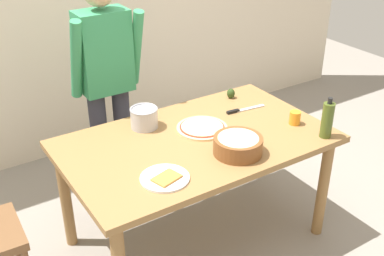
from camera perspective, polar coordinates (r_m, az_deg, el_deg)
ground at (r=3.31m, az=0.48°, el=-12.81°), size 8.00×8.00×0.00m
dining_table at (r=2.91m, az=0.53°, el=-2.84°), size 1.60×0.96×0.76m
person_cook at (r=3.30m, az=-10.13°, el=5.85°), size 0.49×0.25×1.62m
pizza_raw_on_board at (r=2.97m, az=1.21°, el=0.05°), size 0.32×0.32×0.02m
plate_with_slice at (r=2.50m, az=-3.23°, el=-5.97°), size 0.26×0.26×0.02m
popcorn_bowl at (r=2.70m, az=5.49°, el=-1.87°), size 0.28×0.28×0.11m
olive_oil_bottle at (r=2.94m, az=15.80°, el=0.94°), size 0.07×0.07×0.26m
steel_pot at (r=2.98m, az=-5.71°, el=1.25°), size 0.17×0.17×0.13m
cup_orange at (r=3.08m, az=12.15°, el=1.19°), size 0.07×0.07×0.08m
chef_knife at (r=3.21m, az=5.88°, el=2.15°), size 0.29×0.05×0.02m
avocado at (r=3.38m, az=4.65°, el=4.13°), size 0.06×0.06×0.07m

